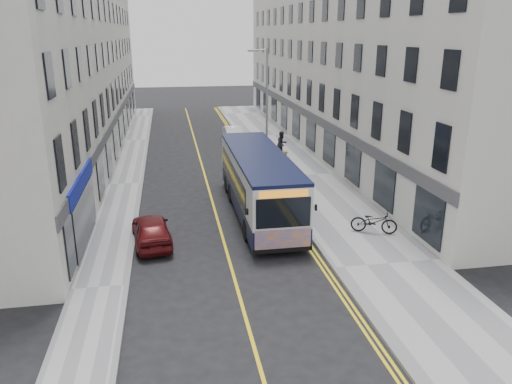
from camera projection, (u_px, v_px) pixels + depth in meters
name	position (u px, v px, depth m)	size (l,w,h in m)	color
ground	(230.00, 265.00, 20.17)	(140.00, 140.00, 0.00)	black
pavement_east	(303.00, 176.00, 32.44)	(4.50, 64.00, 0.12)	#949497
pavement_west	(125.00, 184.00, 30.58)	(2.00, 64.00, 0.12)	#949497
kerb_east	(269.00, 177.00, 32.07)	(0.18, 64.00, 0.13)	slate
kerb_west	(142.00, 184.00, 30.74)	(0.18, 64.00, 0.13)	slate
road_centre_line	(207.00, 181.00, 31.42)	(0.12, 64.00, 0.01)	yellow
road_dbl_yellow_inner	(262.00, 179.00, 32.01)	(0.10, 64.00, 0.01)	yellow
road_dbl_yellow_outer	(265.00, 178.00, 32.04)	(0.10, 64.00, 0.01)	yellow
terrace_east	(339.00, 65.00, 39.78)	(6.00, 46.00, 13.00)	silver
terrace_west	(71.00, 68.00, 36.39)	(6.00, 46.00, 13.00)	beige
streetlamp	(266.00, 106.00, 32.65)	(1.32, 0.18, 8.00)	gray
city_bus	(259.00, 181.00, 25.28)	(2.58, 11.05, 3.21)	black
bicycle	(374.00, 221.00, 22.91)	(0.73, 2.10, 1.10)	black
pedestrian_near	(285.00, 167.00, 30.51)	(0.73, 0.48, 2.00)	#9C7647
pedestrian_far	(282.00, 144.00, 36.95)	(0.92, 0.71, 1.89)	black
car_white	(234.00, 136.00, 41.75)	(1.49, 4.27, 1.41)	white
car_maroon	(151.00, 230.00, 21.97)	(1.58, 3.92, 1.34)	#520D10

